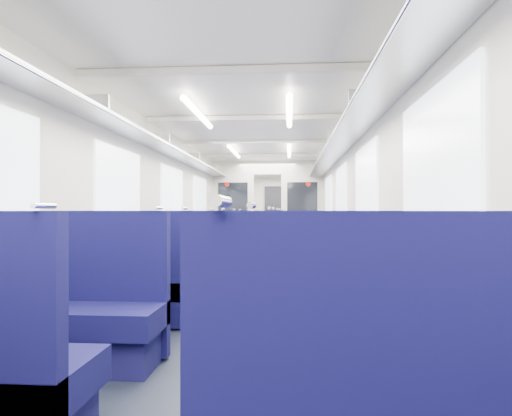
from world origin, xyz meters
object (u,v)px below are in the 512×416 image
seat_9 (320,292)px  seat_17 (303,248)px  seat_15 (306,254)px  seat_7 (331,319)px  seat_5 (361,397)px  seat_22 (242,236)px  bulkhead (267,205)px  seat_11 (314,275)px  end_door (275,213)px  seat_20 (238,238)px  seat_18 (228,243)px  seat_8 (144,289)px  seat_23 (299,236)px  seat_12 (196,261)px  seat_14 (209,254)px  seat_10 (175,272)px  seat_19 (302,244)px  seat_13 (309,262)px  seat_21 (300,238)px  seat_6 (94,316)px  seat_16 (220,248)px

seat_9 → seat_17: same height
seat_15 → seat_7: bearing=-90.0°
seat_5 → seat_22: same height
seat_7 → bulkhead: bearing=95.8°
seat_11 → seat_22: same height
end_door → seat_20: 4.94m
seat_18 → seat_22: 3.06m
seat_8 → seat_17: bearing=70.6°
end_door → seat_23: bearing=-76.9°
seat_12 → seat_14: size_ratio=1.00×
seat_10 → seat_15: same height
bulkhead → seat_8: (-0.83, -7.11, -0.89)m
seat_15 → seat_19: 2.27m
seat_5 → seat_22: size_ratio=1.00×
seat_11 → end_door: bearing=94.1°
seat_12 → seat_10: bearing=-90.0°
seat_7 → seat_14: 4.77m
seat_13 → seat_20: bearing=106.9°
seat_14 → seat_15: 1.66m
seat_5 → seat_10: bearing=115.5°
seat_22 → seat_15: bearing=-72.9°
seat_10 → seat_14: size_ratio=1.00×
seat_5 → seat_18: same height
seat_8 → seat_21: same height
bulkhead → seat_17: (0.83, -2.39, -0.89)m
seat_10 → seat_20: size_ratio=1.00×
seat_6 → seat_13: same height
bulkhead → end_door: bearing=90.0°
seat_7 → seat_14: bearing=110.3°
seat_11 → seat_21: bearing=90.0°
end_door → seat_15: end_door is taller
end_door → seat_10: bearing=-94.1°
end_door → seat_21: end_door is taller
seat_15 → seat_19: (0.00, 2.27, 0.00)m
seat_14 → seat_16: bearing=90.0°
seat_5 → seat_7: 1.27m
seat_21 → seat_17: bearing=-90.0°
seat_13 → seat_10: bearing=-144.1°
seat_17 → seat_6: bearing=-106.0°
seat_13 → seat_7: bearing=-90.0°
seat_10 → seat_16: same height
seat_5 → seat_23: (0.00, 11.40, 0.00)m
seat_10 → seat_18: (0.00, 4.68, 0.00)m
seat_7 → seat_8: 1.97m
seat_11 → seat_12: (-1.66, 1.31, 0.00)m
seat_5 → seat_8: bearing=125.4°
seat_14 → seat_18: bearing=90.0°
seat_6 → seat_12: 3.45m
seat_21 → seat_11: bearing=-90.0°
seat_8 → seat_11: (1.66, 1.06, 0.00)m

